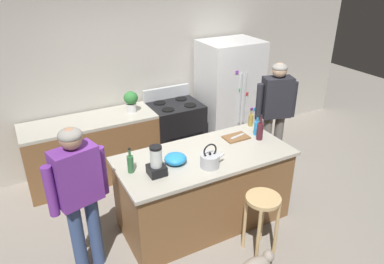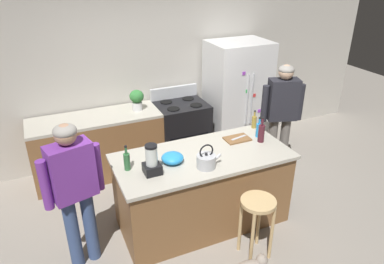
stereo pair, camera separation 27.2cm
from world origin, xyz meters
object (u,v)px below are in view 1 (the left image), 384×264
(person_by_sink_right, at_px, (276,108))
(bottle_vinegar, at_px, (251,120))
(kitchen_island, at_px, (204,188))
(refrigerator, at_px, (229,96))
(bottle_soda, at_px, (257,128))
(blender_appliance, at_px, (156,163))
(person_by_island_left, at_px, (79,189))
(cutting_board, at_px, (236,137))
(potted_plant, at_px, (131,100))
(bottle_olive_oil, at_px, (130,163))
(bottle_wine, at_px, (260,130))
(bar_stool, at_px, (262,210))
(chef_knife, at_px, (238,136))
(mixing_bowl, at_px, (175,159))
(stove_range, at_px, (175,131))
(tea_kettle, at_px, (210,160))

(person_by_sink_right, height_order, bottle_vinegar, person_by_sink_right)
(kitchen_island, xyz_separation_m, refrigerator, (1.31, 1.50, 0.42))
(bottle_soda, xyz_separation_m, bottle_vinegar, (0.09, 0.24, -0.01))
(refrigerator, distance_m, blender_appliance, 2.53)
(person_by_island_left, relative_size, cutting_board, 5.27)
(potted_plant, bearing_deg, blender_appliance, -101.16)
(blender_appliance, bearing_deg, potted_plant, 78.84)
(bottle_soda, relative_size, bottle_olive_oil, 0.93)
(bottle_wine, bearing_deg, bar_stool, -123.85)
(chef_knife, bearing_deg, refrigerator, 48.71)
(blender_appliance, distance_m, bottle_wine, 1.40)
(bottle_vinegar, height_order, mixing_bowl, bottle_vinegar)
(bottle_wine, relative_size, chef_knife, 1.44)
(bar_stool, height_order, bottle_vinegar, bottle_vinegar)
(refrigerator, bearing_deg, bottle_vinegar, -110.12)
(stove_range, bearing_deg, tea_kettle, -104.02)
(bottle_vinegar, height_order, bottle_wine, bottle_wine)
(person_by_sink_right, relative_size, potted_plant, 5.39)
(blender_appliance, xyz_separation_m, bottle_olive_oil, (-0.21, 0.17, -0.03))
(tea_kettle, xyz_separation_m, cutting_board, (0.61, 0.41, -0.07))
(kitchen_island, relative_size, cutting_board, 6.54)
(kitchen_island, distance_m, bottle_soda, 0.99)
(refrigerator, height_order, stove_range, refrigerator)
(mixing_bowl, bearing_deg, person_by_sink_right, 17.73)
(potted_plant, xyz_separation_m, bottle_wine, (1.06, -1.53, -0.06))
(bottle_soda, height_order, bottle_olive_oil, bottle_olive_oil)
(bottle_soda, distance_m, cutting_board, 0.29)
(stove_range, distance_m, blender_appliance, 2.00)
(kitchen_island, xyz_separation_m, bottle_wine, (0.76, 0.02, 0.57))
(refrigerator, xyz_separation_m, tea_kettle, (-1.39, -1.74, 0.11))
(bottle_soda, height_order, cutting_board, bottle_soda)
(bar_stool, bearing_deg, person_by_sink_right, 47.02)
(kitchen_island, distance_m, bottle_olive_oil, 1.01)
(person_by_island_left, bearing_deg, chef_knife, 7.42)
(bar_stool, relative_size, potted_plant, 2.34)
(person_by_island_left, relative_size, tea_kettle, 5.74)
(person_by_sink_right, xyz_separation_m, bottle_wine, (-0.72, -0.56, 0.05))
(kitchen_island, xyz_separation_m, cutting_board, (0.54, 0.17, 0.46))
(potted_plant, bearing_deg, refrigerator, -1.79)
(bottle_olive_oil, height_order, bottle_wine, bottle_wine)
(bottle_soda, bearing_deg, cutting_board, 172.73)
(refrigerator, relative_size, person_by_island_left, 1.11)
(refrigerator, distance_m, tea_kettle, 2.23)
(bottle_vinegar, relative_size, tea_kettle, 0.86)
(mixing_bowl, bearing_deg, bar_stool, -47.91)
(kitchen_island, distance_m, mixing_bowl, 0.62)
(person_by_sink_right, bearing_deg, chef_knife, -156.13)
(kitchen_island, bearing_deg, mixing_bowl, -178.54)
(kitchen_island, relative_size, blender_appliance, 6.15)
(stove_range, distance_m, bottle_vinegar, 1.37)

